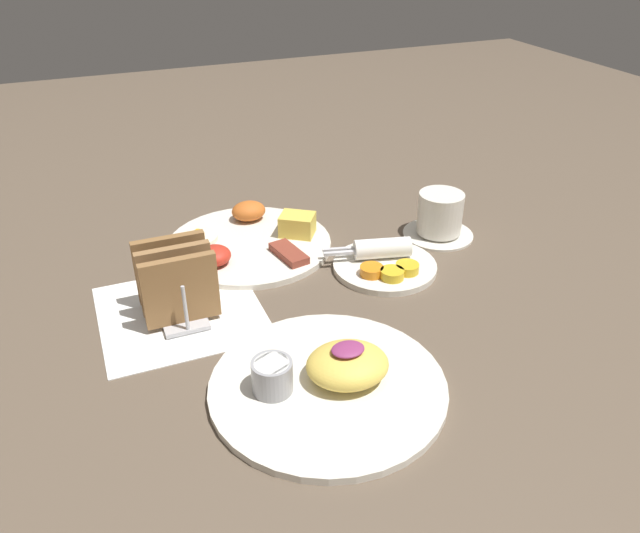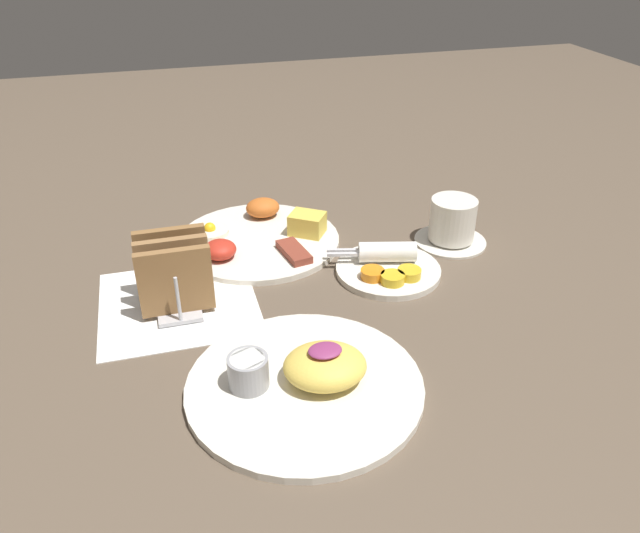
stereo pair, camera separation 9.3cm
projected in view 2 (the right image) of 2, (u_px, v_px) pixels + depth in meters
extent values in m
plane|color=brown|center=(290.00, 304.00, 0.89)|extent=(3.00, 3.00, 0.00)
cube|color=white|center=(178.00, 303.00, 0.89)|extent=(0.22, 0.22, 0.00)
cylinder|color=silver|center=(258.00, 241.00, 1.05)|extent=(0.27, 0.27, 0.01)
cube|color=#E5C64C|center=(307.00, 224.00, 1.05)|extent=(0.07, 0.07, 0.04)
ellipsoid|color=#C66023|center=(263.00, 208.00, 1.11)|extent=(0.06, 0.05, 0.03)
cylinder|color=#F4EACC|center=(210.00, 231.00, 1.06)|extent=(0.06, 0.06, 0.01)
sphere|color=yellow|center=(210.00, 228.00, 1.05)|extent=(0.02, 0.02, 0.02)
ellipsoid|color=red|center=(220.00, 250.00, 0.98)|extent=(0.05, 0.05, 0.03)
cube|color=brown|center=(294.00, 252.00, 0.99)|extent=(0.05, 0.08, 0.01)
cylinder|color=silver|center=(388.00, 270.00, 0.97)|extent=(0.16, 0.16, 0.01)
cylinder|color=orange|center=(372.00, 274.00, 0.93)|extent=(0.04, 0.04, 0.01)
cylinder|color=gold|center=(392.00, 277.00, 0.92)|extent=(0.04, 0.04, 0.01)
cylinder|color=gold|center=(409.00, 273.00, 0.93)|extent=(0.04, 0.04, 0.01)
cylinder|color=white|center=(387.00, 252.00, 0.97)|extent=(0.09, 0.05, 0.03)
cube|color=silver|center=(343.00, 254.00, 0.97)|extent=(0.05, 0.02, 0.00)
cube|color=silver|center=(343.00, 251.00, 0.98)|extent=(0.05, 0.02, 0.00)
cylinder|color=silver|center=(305.00, 386.00, 0.74)|extent=(0.28, 0.28, 0.01)
ellipsoid|color=#EAC651|center=(325.00, 366.00, 0.73)|extent=(0.11, 0.10, 0.04)
ellipsoid|color=#8C3366|center=(325.00, 350.00, 0.72)|extent=(0.04, 0.03, 0.01)
cylinder|color=#99999E|center=(248.00, 372.00, 0.72)|extent=(0.05, 0.05, 0.04)
cylinder|color=white|center=(247.00, 361.00, 0.71)|extent=(0.04, 0.04, 0.01)
cube|color=#B7B7BC|center=(178.00, 300.00, 0.89)|extent=(0.06, 0.12, 0.01)
cube|color=olive|center=(176.00, 281.00, 0.84)|extent=(0.10, 0.01, 0.10)
cube|color=olive|center=(174.00, 270.00, 0.87)|extent=(0.10, 0.01, 0.10)
cube|color=brown|center=(172.00, 259.00, 0.89)|extent=(0.10, 0.01, 0.10)
cylinder|color=#B7B7BC|center=(178.00, 299.00, 0.83)|extent=(0.01, 0.01, 0.07)
cylinder|color=#B7B7BC|center=(172.00, 260.00, 0.92)|extent=(0.01, 0.01, 0.07)
cylinder|color=silver|center=(450.00, 240.00, 1.05)|extent=(0.12, 0.12, 0.01)
cylinder|color=silver|center=(453.00, 219.00, 1.03)|extent=(0.08, 0.08, 0.07)
cylinder|color=#381E0F|center=(455.00, 203.00, 1.02)|extent=(0.06, 0.06, 0.01)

